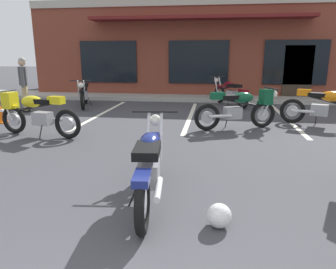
{
  "coord_description": "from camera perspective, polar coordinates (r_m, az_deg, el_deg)",
  "views": [
    {
      "loc": [
        0.64,
        -0.99,
        1.76
      ],
      "look_at": [
        -0.04,
        3.76,
        0.55
      ],
      "focal_mm": 34.04,
      "sensor_mm": 36.0,
      "label": 1
    }
  ],
  "objects": [
    {
      "name": "brick_storefront_building",
      "position": [
        16.37,
        6.06,
        14.79
      ],
      "size": [
        14.12,
        7.15,
        3.91
      ],
      "color": "brown",
      "rests_on": "ground_plane"
    },
    {
      "name": "person_in_black_shirt",
      "position": [
        10.92,
        -24.42,
        8.68
      ],
      "size": [
        0.39,
        0.59,
        1.68
      ],
      "color": "black",
      "rests_on": "ground_plane"
    },
    {
      "name": "sidewalk_kerb",
      "position": [
        12.95,
        5.23,
        6.62
      ],
      "size": [
        22.0,
        1.8,
        0.14
      ],
      "primitive_type": "cube",
      "color": "#A8A59E",
      "rests_on": "ground_plane"
    },
    {
      "name": "motorcycle_orange_scrambler",
      "position": [
        8.85,
        26.83,
        4.64
      ],
      "size": [
        2.01,
        1.08,
        0.98
      ],
      "color": "black",
      "rests_on": "ground_plane"
    },
    {
      "name": "painted_stall_lines",
      "position": [
        9.41,
        4.07,
        3.37
      ],
      "size": [
        10.94,
        4.8,
        0.01
      ],
      "color": "silver",
      "rests_on": "ground_plane"
    },
    {
      "name": "motorcycle_silver_naked",
      "position": [
        11.43,
        11.08,
        7.39
      ],
      "size": [
        1.32,
        1.88,
        0.98
      ],
      "color": "black",
      "rests_on": "ground_plane"
    },
    {
      "name": "traffic_cone",
      "position": [
        9.53,
        -27.82,
        3.46
      ],
      "size": [
        0.34,
        0.34,
        0.53
      ],
      "color": "orange",
      "rests_on": "ground_plane"
    },
    {
      "name": "motorcycle_foreground_classic",
      "position": [
        3.87,
        -3.31,
        -5.46
      ],
      "size": [
        0.67,
        2.11,
        0.98
      ],
      "color": "black",
      "rests_on": "ground_plane"
    },
    {
      "name": "ground_plane",
      "position": [
        5.16,
        0.52,
        -5.78
      ],
      "size": [
        80.0,
        80.0,
        0.0
      ],
      "primitive_type": "plane",
      "color": "#3D3D42"
    },
    {
      "name": "motorcycle_green_cafe_racer",
      "position": [
        7.59,
        -22.75,
        3.72
      ],
      "size": [
        2.09,
        0.77,
        0.98
      ],
      "color": "black",
      "rests_on": "ground_plane"
    },
    {
      "name": "motorcycle_red_sportbike",
      "position": [
        11.39,
        -14.85,
        7.16
      ],
      "size": [
        1.0,
        2.04,
        0.98
      ],
      "color": "black",
      "rests_on": "ground_plane"
    },
    {
      "name": "helmet_on_pavement",
      "position": [
        3.46,
        9.14,
        -14.13
      ],
      "size": [
        0.26,
        0.26,
        0.26
      ],
      "color": "silver",
      "rests_on": "ground_plane"
    },
    {
      "name": "motorcycle_black_cruiser",
      "position": [
        7.85,
        12.85,
        4.79
      ],
      "size": [
        2.01,
        1.06,
        0.98
      ],
      "color": "black",
      "rests_on": "ground_plane"
    }
  ]
}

